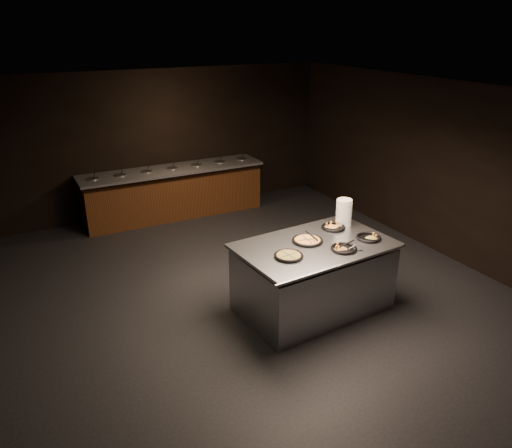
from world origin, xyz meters
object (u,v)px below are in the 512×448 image
object	(u,v)px
plate_stack	(344,212)
pan_veggie_whole	(289,256)
serving_counter	(313,278)
pan_cheese_whole	(307,240)

from	to	relation	value
plate_stack	pan_veggie_whole	bearing A→B (deg)	-155.90
plate_stack	pan_veggie_whole	world-z (taller)	plate_stack
serving_counter	pan_cheese_whole	distance (m)	0.55
plate_stack	pan_veggie_whole	distance (m)	1.41
plate_stack	pan_veggie_whole	size ratio (longest dim) A/B	1.02
plate_stack	serving_counter	bearing A→B (deg)	-152.62
plate_stack	pan_cheese_whole	size ratio (longest dim) A/B	0.91
plate_stack	pan_cheese_whole	distance (m)	0.87
serving_counter	pan_cheese_whole	size ratio (longest dim) A/B	5.16
pan_veggie_whole	pan_cheese_whole	world-z (taller)	same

